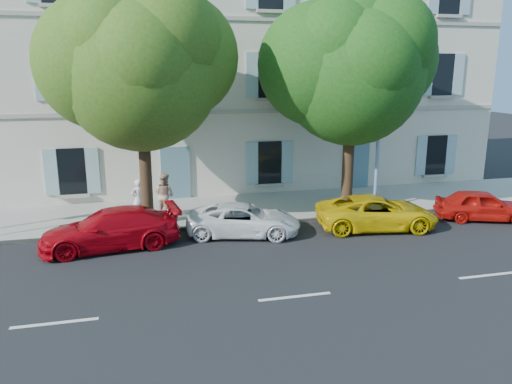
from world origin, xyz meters
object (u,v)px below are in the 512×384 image
object	(u,v)px
car_red_coupe	(110,229)
street_lamp	(382,110)
tree_left	(140,71)
pedestrian_a	(139,199)
car_yellow_supercar	(377,212)
car_red_hatchback	(482,205)
car_white_coupe	(244,220)
pedestrian_b	(165,195)
tree_right	(352,73)

from	to	relation	value
car_red_coupe	street_lamp	size ratio (longest dim) A/B	0.63
tree_left	pedestrian_a	xyz separation A→B (m)	(-0.31, 0.83, -4.85)
car_yellow_supercar	car_red_hatchback	distance (m)	4.59
car_red_hatchback	pedestrian_a	size ratio (longest dim) A/B	2.25
car_red_hatchback	street_lamp	size ratio (longest dim) A/B	0.49
car_red_hatchback	pedestrian_a	world-z (taller)	pedestrian_a
street_lamp	pedestrian_a	size ratio (longest dim) A/B	4.58
car_white_coupe	pedestrian_a	bearing A→B (deg)	71.00
car_red_coupe	street_lamp	xyz separation A→B (m)	(10.61, 1.69, 3.61)
car_white_coupe	pedestrian_b	size ratio (longest dim) A/B	2.32
street_lamp	pedestrian_b	world-z (taller)	street_lamp
car_red_coupe	car_red_hatchback	world-z (taller)	car_red_coupe
car_red_coupe	tree_left	bearing A→B (deg)	138.36
car_white_coupe	street_lamp	world-z (taller)	street_lamp
pedestrian_a	pedestrian_b	distance (m)	1.02
car_red_coupe	car_yellow_supercar	distance (m)	9.68
car_red_hatchback	pedestrian_a	bearing A→B (deg)	96.99
street_lamp	pedestrian_b	distance (m)	9.29
pedestrian_a	car_white_coupe	bearing A→B (deg)	124.27
car_yellow_supercar	car_red_hatchback	world-z (taller)	car_yellow_supercar
car_white_coupe	car_red_hatchback	xyz separation A→B (m)	(9.63, -0.45, 0.04)
tree_left	pedestrian_a	bearing A→B (deg)	110.41
car_red_coupe	car_white_coupe	distance (m)	4.65
pedestrian_a	car_yellow_supercar	bearing A→B (deg)	139.54
car_red_coupe	car_yellow_supercar	bearing A→B (deg)	82.04
tree_right	pedestrian_a	distance (m)	9.64
tree_left	street_lamp	size ratio (longest dim) A/B	1.20
tree_right	pedestrian_b	world-z (taller)	tree_right
car_red_hatchback	pedestrian_b	world-z (taller)	pedestrian_b
car_white_coupe	tree_left	distance (m)	6.41
car_white_coupe	tree_right	bearing A→B (deg)	-56.98
car_red_coupe	pedestrian_b	xyz separation A→B (m)	(1.99, 2.83, 0.36)
car_red_coupe	pedestrian_a	xyz separation A→B (m)	(0.98, 2.69, 0.28)
car_red_coupe	tree_left	size ratio (longest dim) A/B	0.52
car_white_coupe	car_red_hatchback	bearing A→B (deg)	-78.12
car_yellow_supercar	pedestrian_a	size ratio (longest dim) A/B	2.84
car_white_coupe	tree_left	world-z (taller)	tree_left
pedestrian_a	car_red_hatchback	bearing A→B (deg)	145.61
car_red_coupe	pedestrian_a	size ratio (longest dim) A/B	2.89
pedestrian_b	tree_left	bearing A→B (deg)	95.55
pedestrian_a	pedestrian_b	bearing A→B (deg)	165.64
tree_left	pedestrian_b	size ratio (longest dim) A/B	4.99
car_red_coupe	car_white_coupe	bearing A→B (deg)	86.35
car_yellow_supercar	pedestrian_b	xyz separation A→B (m)	(-7.69, 3.01, 0.40)
car_red_coupe	street_lamp	distance (m)	11.34
car_yellow_supercar	car_red_coupe	bearing A→B (deg)	97.51
street_lamp	pedestrian_a	xyz separation A→B (m)	(-9.63, 1.00, -3.33)
car_red_hatchback	tree_left	xyz separation A→B (m)	(-12.98, 2.04, 5.18)
car_yellow_supercar	tree_right	xyz separation A→B (m)	(-0.36, 2.01, 5.08)
car_red_coupe	street_lamp	bearing A→B (deg)	92.17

